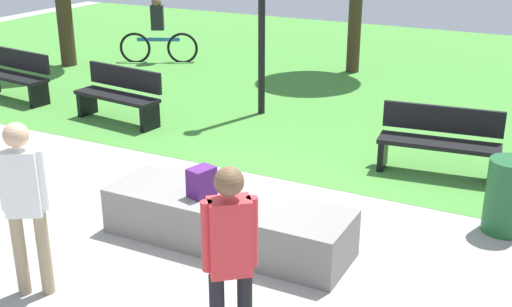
{
  "coord_description": "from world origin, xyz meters",
  "views": [
    {
      "loc": [
        3.24,
        -5.59,
        3.45
      ],
      "look_at": [
        0.07,
        0.58,
        0.81
      ],
      "focal_mm": 46.07,
      "sensor_mm": 36.0,
      "label": 1
    }
  ],
  "objects": [
    {
      "name": "ground_plane",
      "position": [
        0.0,
        0.0,
        0.0
      ],
      "size": [
        28.0,
        28.0,
        0.0
      ],
      "primitive_type": "plane",
      "color": "#9E9993"
    },
    {
      "name": "grass_lawn",
      "position": [
        0.0,
        7.88,
        0.0
      ],
      "size": [
        26.6,
        12.24,
        0.01
      ],
      "primitive_type": "cube",
      "color": "#478C38",
      "rests_on": "ground_plane"
    },
    {
      "name": "concrete_ledge",
      "position": [
        0.07,
        -0.11,
        0.26
      ],
      "size": [
        2.72,
        0.82,
        0.52
      ],
      "primitive_type": "cube",
      "color": "gray",
      "rests_on": "ground_plane"
    },
    {
      "name": "backpack_on_ledge",
      "position": [
        -0.21,
        -0.14,
        0.68
      ],
      "size": [
        0.27,
        0.32,
        0.32
      ],
      "primitive_type": "cube",
      "rotation": [
        0.0,
        0.0,
        4.44
      ],
      "color": "#4C1E66",
      "rests_on": "concrete_ledge"
    },
    {
      "name": "skater_performing_trick",
      "position": [
        1.08,
        -1.82,
        0.99
      ],
      "size": [
        0.37,
        0.36,
        1.69
      ],
      "color": "black",
      "rests_on": "ground_plane"
    },
    {
      "name": "skater_watching",
      "position": [
        -1.06,
        -1.77,
        0.99
      ],
      "size": [
        0.38,
        0.33,
        1.69
      ],
      "color": "tan",
      "rests_on": "ground_plane"
    },
    {
      "name": "park_bench_center_lawn",
      "position": [
        -6.22,
        3.0,
        0.48
      ],
      "size": [
        1.65,
        0.67,
        0.91
      ],
      "color": "black",
      "rests_on": "ground_plane"
    },
    {
      "name": "park_bench_near_path",
      "position": [
        1.65,
        2.94,
        0.48
      ],
      "size": [
        1.64,
        0.65,
        0.91
      ],
      "color": "black",
      "rests_on": "ground_plane"
    },
    {
      "name": "park_bench_near_lamppost",
      "position": [
        -3.64,
        2.81,
        0.48
      ],
      "size": [
        1.65,
        0.66,
        0.91
      ],
      "color": "black",
      "rests_on": "ground_plane"
    },
    {
      "name": "trash_bin",
      "position": [
        2.7,
        1.56,
        0.43
      ],
      "size": [
        0.48,
        0.48,
        0.85
      ],
      "primitive_type": "cylinder",
      "color": "#1E592D",
      "rests_on": "ground_plane"
    },
    {
      "name": "cyclist_on_bicycle",
      "position": [
        -5.65,
        6.79,
        0.63
      ],
      "size": [
        1.66,
        0.85,
        1.52
      ],
      "color": "black",
      "rests_on": "ground_plane"
    }
  ]
}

